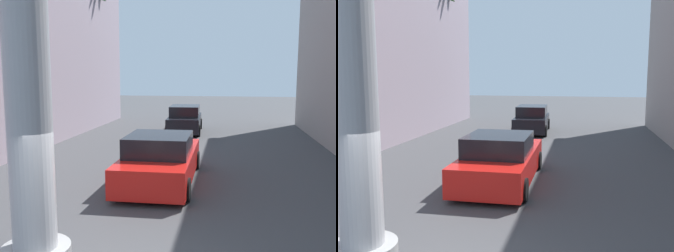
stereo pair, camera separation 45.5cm
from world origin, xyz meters
The scene contains 5 objects.
ground_plane centered at (0.00, 10.00, 0.00)m, with size 90.11×90.11×0.00m, color #424244.
car_lead centered at (-0.43, 6.83, 0.70)m, with size 2.18×5.04×1.56m.
car_far centered at (-0.88, 17.29, 0.73)m, with size 2.06×4.35×1.56m.
palm_tree_far_right centered at (7.76, 19.19, 5.38)m, with size 3.03×2.72×9.19m.
palm_tree_far_left centered at (-7.40, 18.55, 5.41)m, with size 2.71×2.73×8.64m.
Camera 1 is at (1.60, -4.41, 3.34)m, focal length 40.00 mm.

